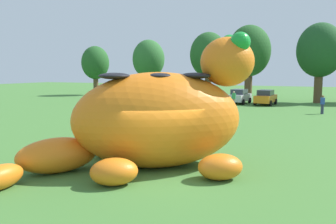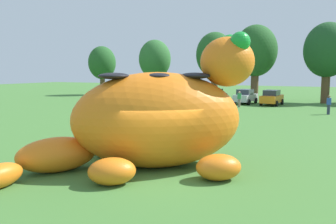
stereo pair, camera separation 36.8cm
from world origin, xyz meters
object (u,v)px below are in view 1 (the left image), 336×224
at_px(spectator_mid_field, 322,105).
at_px(spectator_wandering, 113,108).
at_px(car_silver, 239,96).
at_px(spectator_near_inflatable, 234,99).
at_px(giant_inflatable_creature, 158,119).
at_px(spectator_far_side, 117,105).
at_px(car_orange, 266,97).
at_px(car_black, 182,95).
at_px(car_white, 209,96).

bearing_deg(spectator_mid_field, spectator_wandering, -147.40).
height_order(car_silver, spectator_wandering, car_silver).
bearing_deg(spectator_near_inflatable, giant_inflatable_creature, -84.08).
bearing_deg(car_silver, spectator_near_inflatable, -86.37).
bearing_deg(spectator_far_side, spectator_near_inflatable, 52.30).
relative_size(car_silver, car_orange, 1.00).
xyz_separation_m(car_silver, spectator_near_inflatable, (0.26, -4.07, -0.01)).
bearing_deg(spectator_far_side, spectator_wandering, -64.61).
xyz_separation_m(car_black, spectator_near_inflatable, (7.21, -3.04, -0.01)).
bearing_deg(car_white, spectator_far_side, -106.92).
relative_size(car_orange, spectator_mid_field, 2.49).
distance_m(car_black, car_orange, 10.05).
distance_m(car_silver, spectator_wandering, 18.23).
distance_m(giant_inflatable_creature, car_white, 28.59).
distance_m(spectator_near_inflatable, spectator_wandering, 14.64).
xyz_separation_m(car_orange, spectator_far_side, (-10.93, -14.21, -0.01)).
bearing_deg(spectator_wandering, car_white, 79.18).
bearing_deg(car_black, spectator_far_side, -93.83).
height_order(car_silver, spectator_far_side, car_silver).
xyz_separation_m(giant_inflatable_creature, spectator_near_inflatable, (-2.53, 24.40, -1.14)).
distance_m(car_orange, spectator_near_inflatable, 4.66).
bearing_deg(giant_inflatable_creature, spectator_wandering, 129.54).
xyz_separation_m(spectator_near_inflatable, spectator_far_side, (-8.11, -10.50, 0.00)).
height_order(giant_inflatable_creature, spectator_wandering, giant_inflatable_creature).
relative_size(spectator_near_inflatable, spectator_mid_field, 1.00).
bearing_deg(giant_inflatable_creature, spectator_far_side, 127.45).
height_order(car_white, spectator_mid_field, car_white).
bearing_deg(car_silver, spectator_wandering, -111.68).
bearing_deg(spectator_far_side, car_black, 86.17).
distance_m(giant_inflatable_creature, spectator_near_inflatable, 24.55).
bearing_deg(spectator_wandering, spectator_mid_field, 32.60).
distance_m(car_black, spectator_far_side, 13.57).
xyz_separation_m(car_white, car_silver, (3.62, 0.63, 0.00)).
distance_m(car_white, spectator_far_side, 14.57).
distance_m(car_orange, spectator_far_side, 17.93).
bearing_deg(spectator_wandering, giant_inflatable_creature, -50.46).
height_order(spectator_near_inflatable, spectator_far_side, same).
xyz_separation_m(car_black, spectator_wandering, (0.22, -15.91, -0.01)).
bearing_deg(car_white, car_silver, 9.84).
distance_m(car_white, car_orange, 6.70).
bearing_deg(car_silver, car_orange, -6.72).
bearing_deg(car_white, car_orange, 2.27).
bearing_deg(spectator_mid_field, car_black, 159.86).
height_order(spectator_mid_field, spectator_wandering, same).
xyz_separation_m(giant_inflatable_creature, car_white, (-6.40, 27.84, -1.13)).
relative_size(car_black, spectator_near_inflatable, 2.46).
bearing_deg(giant_inflatable_creature, car_white, 102.95).
bearing_deg(car_orange, spectator_mid_field, -47.75).
height_order(car_black, spectator_wandering, car_black).
distance_m(car_black, car_silver, 7.03).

